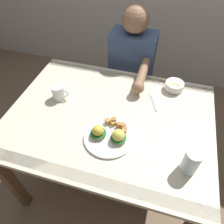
{
  "coord_description": "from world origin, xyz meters",
  "views": [
    {
      "loc": [
        0.24,
        -0.78,
        1.67
      ],
      "look_at": [
        0.02,
        0.0,
        0.78
      ],
      "focal_mm": 33.65,
      "sensor_mm": 36.0,
      "label": 1
    }
  ],
  "objects_px": {
    "dining_table": "(109,127)",
    "coffee_mug": "(59,92)",
    "water_glass_near": "(191,162)",
    "diner_person": "(131,70)",
    "eggs_benedict_plate": "(109,135)",
    "fork": "(153,101)",
    "fruit_bowl": "(174,86)"
  },
  "relations": [
    {
      "from": "coffee_mug",
      "to": "water_glass_near",
      "type": "xyz_separation_m",
      "value": [
        0.81,
        -0.28,
        0.01
      ]
    },
    {
      "from": "fruit_bowl",
      "to": "fork",
      "type": "relative_size",
      "value": 0.79
    },
    {
      "from": "dining_table",
      "to": "coffee_mug",
      "type": "relative_size",
      "value": 10.79
    },
    {
      "from": "dining_table",
      "to": "eggs_benedict_plate",
      "type": "xyz_separation_m",
      "value": [
        0.05,
        -0.15,
        0.13
      ]
    },
    {
      "from": "eggs_benedict_plate",
      "to": "water_glass_near",
      "type": "bearing_deg",
      "value": -9.65
    },
    {
      "from": "dining_table",
      "to": "fork",
      "type": "bearing_deg",
      "value": 40.49
    },
    {
      "from": "coffee_mug",
      "to": "fork",
      "type": "relative_size",
      "value": 0.73
    },
    {
      "from": "coffee_mug",
      "to": "water_glass_near",
      "type": "relative_size",
      "value": 0.8
    },
    {
      "from": "dining_table",
      "to": "fork",
      "type": "height_order",
      "value": "fork"
    },
    {
      "from": "eggs_benedict_plate",
      "to": "diner_person",
      "type": "xyz_separation_m",
      "value": [
        -0.04,
        0.75,
        -0.11
      ]
    },
    {
      "from": "eggs_benedict_plate",
      "to": "coffee_mug",
      "type": "height_order",
      "value": "coffee_mug"
    },
    {
      "from": "coffee_mug",
      "to": "fork",
      "type": "distance_m",
      "value": 0.6
    },
    {
      "from": "fork",
      "to": "water_glass_near",
      "type": "bearing_deg",
      "value": -61.55
    },
    {
      "from": "dining_table",
      "to": "fruit_bowl",
      "type": "relative_size",
      "value": 10.0
    },
    {
      "from": "dining_table",
      "to": "eggs_benedict_plate",
      "type": "bearing_deg",
      "value": -72.8
    },
    {
      "from": "eggs_benedict_plate",
      "to": "water_glass_near",
      "type": "xyz_separation_m",
      "value": [
        0.41,
        -0.07,
        0.04
      ]
    },
    {
      "from": "fruit_bowl",
      "to": "fork",
      "type": "distance_m",
      "value": 0.19
    },
    {
      "from": "eggs_benedict_plate",
      "to": "water_glass_near",
      "type": "relative_size",
      "value": 1.94
    },
    {
      "from": "coffee_mug",
      "to": "fork",
      "type": "xyz_separation_m",
      "value": [
        0.58,
        0.14,
        -0.05
      ]
    },
    {
      "from": "water_glass_near",
      "to": "diner_person",
      "type": "distance_m",
      "value": 0.95
    },
    {
      "from": "coffee_mug",
      "to": "diner_person",
      "type": "height_order",
      "value": "diner_person"
    },
    {
      "from": "eggs_benedict_plate",
      "to": "fruit_bowl",
      "type": "bearing_deg",
      "value": 59.12
    },
    {
      "from": "diner_person",
      "to": "fork",
      "type": "bearing_deg",
      "value": -60.54
    },
    {
      "from": "water_glass_near",
      "to": "fruit_bowl",
      "type": "bearing_deg",
      "value": 101.48
    },
    {
      "from": "diner_person",
      "to": "water_glass_near",
      "type": "bearing_deg",
      "value": -61.05
    },
    {
      "from": "eggs_benedict_plate",
      "to": "fruit_bowl",
      "type": "distance_m",
      "value": 0.58
    },
    {
      "from": "eggs_benedict_plate",
      "to": "coffee_mug",
      "type": "bearing_deg",
      "value": 151.85
    },
    {
      "from": "diner_person",
      "to": "fruit_bowl",
      "type": "bearing_deg",
      "value": -36.86
    },
    {
      "from": "fruit_bowl",
      "to": "dining_table",
      "type": "bearing_deg",
      "value": -134.64
    },
    {
      "from": "dining_table",
      "to": "diner_person",
      "type": "distance_m",
      "value": 0.6
    },
    {
      "from": "fruit_bowl",
      "to": "water_glass_near",
      "type": "bearing_deg",
      "value": -78.52
    },
    {
      "from": "fruit_bowl",
      "to": "fork",
      "type": "bearing_deg",
      "value": -126.64
    }
  ]
}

